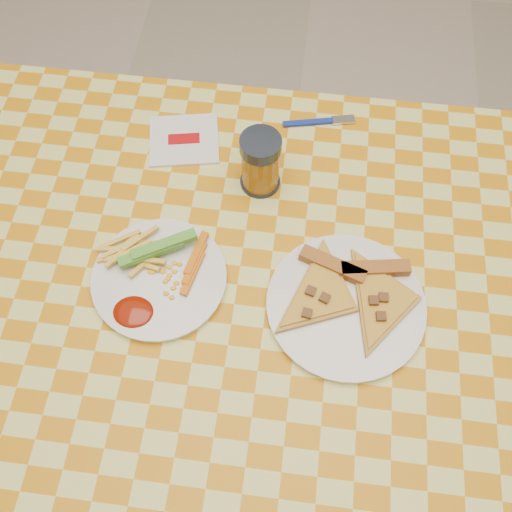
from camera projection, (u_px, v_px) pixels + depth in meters
The scene contains 9 objects.
ground at pixel (263, 401), 1.61m from camera, with size 8.00×8.00×0.00m, color #BBB197.
table at pixel (267, 306), 1.00m from camera, with size 1.28×0.88×0.76m.
plate_left at pixel (160, 279), 0.94m from camera, with size 0.22×0.22×0.01m, color silver.
plate_right at pixel (346, 306), 0.92m from camera, with size 0.25×0.25×0.01m, color silver.
fries_veggies at pixel (155, 265), 0.93m from camera, with size 0.20×0.18×0.04m.
pizza_slices at pixel (350, 293), 0.91m from camera, with size 0.28×0.25×0.02m.
drink_glass at pixel (260, 163), 0.99m from camera, with size 0.07×0.07×0.12m.
napkin at pixel (184, 140), 1.08m from camera, with size 0.15×0.14×0.01m.
fork at pixel (320, 122), 1.10m from camera, with size 0.14×0.05×0.01m.
Camera 1 is at (0.03, -0.39, 1.61)m, focal length 40.00 mm.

